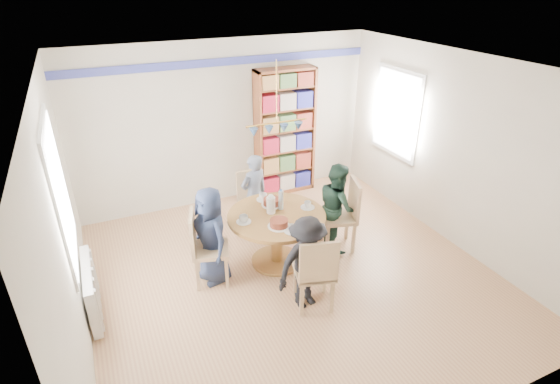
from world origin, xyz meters
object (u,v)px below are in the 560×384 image
person_far (254,195)px  bookshelf (285,134)px  person_near (307,263)px  radiator (91,290)px  chair_left (204,245)px  chair_right (345,212)px  person_left (211,236)px  person_right (337,206)px  chair_near (316,271)px  chair_far (252,198)px  dining_table (277,227)px

person_far → bookshelf: (1.02, 1.11, 0.45)m
person_far → person_near: 1.80m
radiator → chair_left: chair_left is taller
chair_right → person_left: person_left is taller
chair_right → person_right: person_right is taller
person_near → person_far: bearing=81.1°
chair_near → person_right: (0.92, 1.07, 0.09)m
chair_left → person_near: size_ratio=0.84×
chair_right → chair_far: bearing=133.2°
chair_left → person_near: 1.34m
dining_table → chair_far: size_ratio=1.40×
chair_near → person_far: bearing=90.1°
dining_table → person_far: bearing=88.6°
chair_right → person_right: size_ratio=0.82×
person_left → chair_right: bearing=75.5°
chair_left → chair_near: (1.03, -1.04, -0.00)m
chair_far → chair_left: bearing=-135.9°
dining_table → person_right: bearing=1.8°
person_left → bookshelf: size_ratio=0.59×
chair_left → bookshelf: bearing=44.1°
chair_far → bookshelf: bookshelf is taller
chair_far → person_near: (-0.07, -1.93, 0.08)m
chair_near → person_near: bearing=116.2°
chair_near → person_left: bearing=130.6°
person_right → person_far: bearing=60.8°
person_far → bookshelf: bookshelf is taller
radiator → chair_right: 3.39m
dining_table → person_near: bearing=-92.0°
radiator → person_right: 3.31m
chair_near → person_left: size_ratio=0.77×
dining_table → chair_near: size_ratio=1.30×
radiator → chair_right: bearing=0.2°
dining_table → chair_far: (0.04, 1.00, -0.04)m
bookshelf → person_far: bearing=-132.6°
radiator → bookshelf: 4.03m
radiator → chair_near: size_ratio=1.00×
chair_near → person_near: (-0.06, 0.12, 0.05)m
chair_far → chair_near: chair_near is taller
chair_left → person_right: bearing=1.0°
radiator → person_near: (2.32, -0.87, 0.25)m
person_far → chair_right: bearing=122.3°
dining_table → person_right: person_right is taller
chair_far → bookshelf: size_ratio=0.42×
chair_right → person_left: (-1.92, 0.07, 0.07)m
chair_left → person_right: size_ratio=0.78×
chair_left → chair_far: (1.04, 1.01, -0.04)m
dining_table → person_right: size_ratio=1.01×
chair_right → person_left: size_ratio=0.81×
radiator → chair_far: size_ratio=1.07×
chair_right → bookshelf: size_ratio=0.48×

